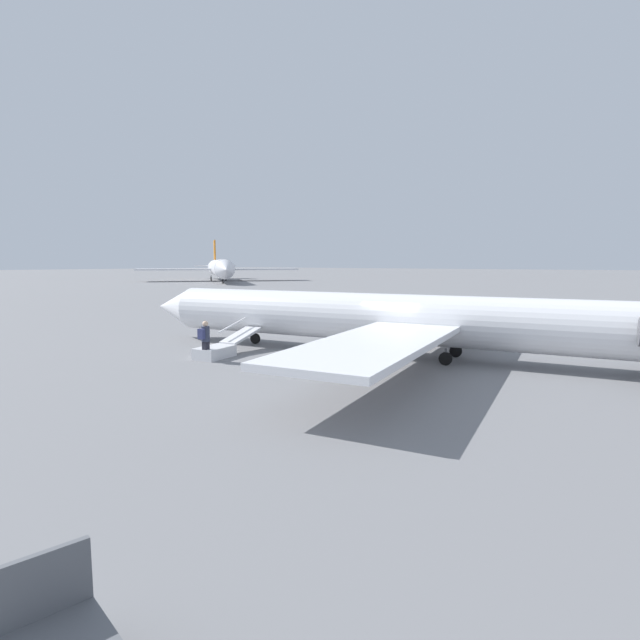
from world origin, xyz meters
TOP-DOWN VIEW (x-y plane):
  - ground_plane at (0.00, 0.00)m, footprint 600.00×600.00m
  - airplane_main at (-0.83, -0.14)m, footprint 29.05×22.49m
  - airplane_taxiing_distant at (75.85, -57.22)m, footprint 40.09×34.16m
  - boarding_stairs at (6.42, 4.82)m, footprint 1.70×4.13m
  - passenger at (6.10, 5.93)m, footprint 0.38×0.56m

SIDE VIEW (x-z plane):
  - ground_plane at x=0.00m, z-range 0.00..0.00m
  - boarding_stairs at x=6.42m, z-range -0.41..1.12m
  - passenger at x=6.10m, z-range 0.13..1.87m
  - airplane_main at x=-0.83m, z-range -1.17..4.63m
  - airplane_taxiing_distant at x=75.85m, z-range -2.03..7.98m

